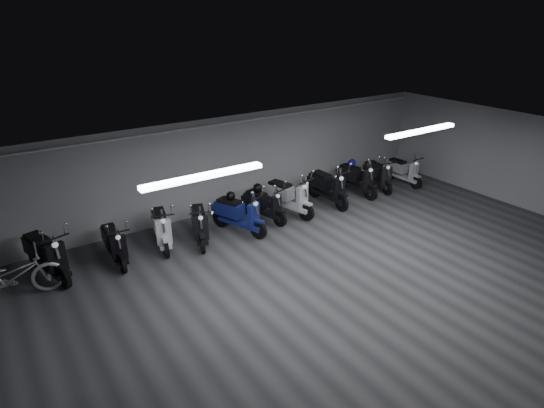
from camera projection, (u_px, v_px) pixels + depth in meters
floor at (353, 279)px, 10.06m from camera, size 14.00×10.00×0.01m
ceiling at (363, 159)px, 8.95m from camera, size 14.00×10.00×0.01m
back_wall at (239, 162)px, 13.32m from camera, size 14.00×0.01×2.80m
right_wall at (534, 164)px, 13.10m from camera, size 0.01×10.00×2.80m
fluor_strip_left at (204, 176)px, 8.20m from camera, size 2.40×0.18×0.08m
fluor_strip_right at (421, 131)px, 11.28m from camera, size 2.40×0.18×0.08m
conduit at (239, 121)px, 12.77m from camera, size 13.60×0.05×0.05m
scooter_0 at (45, 248)px, 9.85m from camera, size 1.18×2.09×1.47m
scooter_1 at (114, 238)px, 10.50m from camera, size 0.62×1.72×1.27m
scooter_2 at (161, 222)px, 11.21m from camera, size 1.00×1.92×1.36m
scooter_3 at (199, 218)px, 11.43m from camera, size 1.16×1.87×1.32m
scooter_4 at (239, 208)px, 11.89m from camera, size 1.30×2.01×1.42m
scooter_5 at (264, 200)px, 12.61m from camera, size 1.02×1.83×1.30m
scooter_6 at (289, 191)px, 12.98m from camera, size 1.13×2.07×1.46m
scooter_7 at (328, 182)px, 13.68m from camera, size 0.68×1.98×1.47m
scooter_8 at (357, 173)px, 14.44m from camera, size 0.69×1.92×1.42m
scooter_9 at (379, 170)px, 14.90m from camera, size 1.01×1.87×1.33m
bicycle at (10, 272)px, 9.12m from camera, size 2.01×0.81×1.27m
scooter_10 at (404, 166)px, 15.33m from camera, size 0.59×1.72×1.27m
helmet_0 at (352, 163)px, 14.52m from camera, size 0.25×0.25×0.25m
helmet_1 at (231, 196)px, 11.92m from camera, size 0.25×0.25×0.25m
helmet_2 at (258, 188)px, 12.64m from camera, size 0.26×0.26×0.26m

